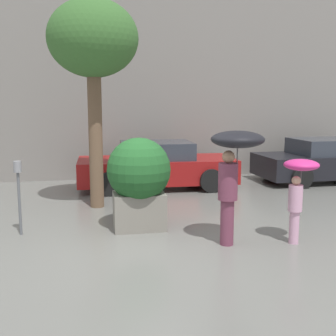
{
  "coord_description": "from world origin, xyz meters",
  "views": [
    {
      "loc": [
        -0.55,
        -6.72,
        2.38
      ],
      "look_at": [
        1.01,
        1.6,
        1.05
      ],
      "focal_mm": 45.0,
      "sensor_mm": 36.0,
      "label": 1
    }
  ],
  "objects_px": {
    "person_adult": "(234,158)",
    "person_child": "(299,182)",
    "parked_car_near": "(157,166)",
    "parking_meter": "(18,182)",
    "parked_car_far": "(323,161)",
    "street_tree": "(93,43)",
    "planter_box": "(139,178)"
  },
  "relations": [
    {
      "from": "planter_box",
      "to": "parked_car_near",
      "type": "height_order",
      "value": "planter_box"
    },
    {
      "from": "person_adult",
      "to": "parking_meter",
      "type": "xyz_separation_m",
      "value": [
        -3.59,
        1.21,
        -0.5
      ]
    },
    {
      "from": "planter_box",
      "to": "person_child",
      "type": "bearing_deg",
      "value": -27.11
    },
    {
      "from": "parked_car_near",
      "to": "person_child",
      "type": "bearing_deg",
      "value": -161.41
    },
    {
      "from": "planter_box",
      "to": "person_child",
      "type": "distance_m",
      "value": 2.85
    },
    {
      "from": "parked_car_near",
      "to": "parking_meter",
      "type": "xyz_separation_m",
      "value": [
        -3.1,
        -3.8,
        0.36
      ]
    },
    {
      "from": "person_child",
      "to": "parking_meter",
      "type": "relative_size",
      "value": 1.07
    },
    {
      "from": "planter_box",
      "to": "person_adult",
      "type": "bearing_deg",
      "value": -39.49
    },
    {
      "from": "parked_car_far",
      "to": "person_adult",
      "type": "bearing_deg",
      "value": 135.53
    },
    {
      "from": "parked_car_near",
      "to": "street_tree",
      "type": "xyz_separation_m",
      "value": [
        -1.7,
        -1.96,
        3.05
      ]
    },
    {
      "from": "planter_box",
      "to": "parking_meter",
      "type": "bearing_deg",
      "value": 179.24
    },
    {
      "from": "street_tree",
      "to": "person_adult",
      "type": "bearing_deg",
      "value": -54.38
    },
    {
      "from": "parked_car_near",
      "to": "parked_car_far",
      "type": "xyz_separation_m",
      "value": [
        5.13,
        0.03,
        -0.0
      ]
    },
    {
      "from": "person_adult",
      "to": "parked_car_near",
      "type": "distance_m",
      "value": 5.11
    },
    {
      "from": "person_child",
      "to": "parking_meter",
      "type": "height_order",
      "value": "person_child"
    },
    {
      "from": "person_adult",
      "to": "street_tree",
      "type": "xyz_separation_m",
      "value": [
        -2.19,
        3.05,
        2.18
      ]
    },
    {
      "from": "person_adult",
      "to": "parked_car_near",
      "type": "bearing_deg",
      "value": 100.98
    },
    {
      "from": "person_child",
      "to": "parked_car_near",
      "type": "xyz_separation_m",
      "value": [
        -1.59,
        5.13,
        -0.46
      ]
    },
    {
      "from": "parking_meter",
      "to": "planter_box",
      "type": "bearing_deg",
      "value": -0.76
    },
    {
      "from": "planter_box",
      "to": "street_tree",
      "type": "height_order",
      "value": "street_tree"
    },
    {
      "from": "person_adult",
      "to": "person_child",
      "type": "distance_m",
      "value": 1.19
    },
    {
      "from": "parked_car_far",
      "to": "planter_box",
      "type": "bearing_deg",
      "value": 120.59
    },
    {
      "from": "person_adult",
      "to": "street_tree",
      "type": "relative_size",
      "value": 0.42
    },
    {
      "from": "person_child",
      "to": "parking_meter",
      "type": "bearing_deg",
      "value": 144.39
    },
    {
      "from": "person_child",
      "to": "parked_car_far",
      "type": "bearing_deg",
      "value": 35.75
    },
    {
      "from": "parked_car_far",
      "to": "street_tree",
      "type": "bearing_deg",
      "value": 104.44
    },
    {
      "from": "person_child",
      "to": "parked_car_near",
      "type": "distance_m",
      "value": 5.39
    },
    {
      "from": "street_tree",
      "to": "parked_car_far",
      "type": "bearing_deg",
      "value": 16.26
    },
    {
      "from": "person_adult",
      "to": "person_child",
      "type": "xyz_separation_m",
      "value": [
        1.11,
        -0.12,
        -0.41
      ]
    },
    {
      "from": "parking_meter",
      "to": "person_adult",
      "type": "bearing_deg",
      "value": -18.64
    },
    {
      "from": "street_tree",
      "to": "parking_meter",
      "type": "height_order",
      "value": "street_tree"
    },
    {
      "from": "person_child",
      "to": "street_tree",
      "type": "distance_m",
      "value": 5.25
    }
  ]
}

